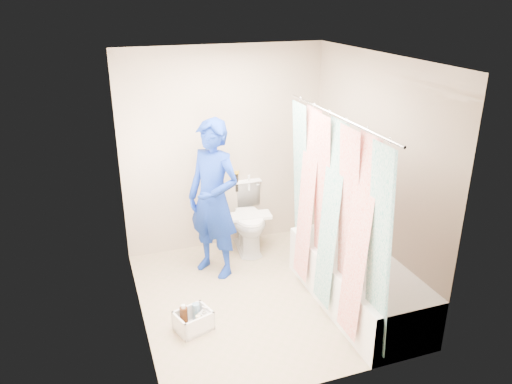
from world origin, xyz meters
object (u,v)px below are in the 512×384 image
object	(u,v)px
toilet	(248,217)
cleaning_caddy	(194,321)
plumber	(214,200)
bathtub	(357,281)

from	to	relation	value
toilet	cleaning_caddy	size ratio (longest dim) A/B	2.13
plumber	bathtub	bearing A→B (deg)	9.79
toilet	plumber	world-z (taller)	plumber
bathtub	plumber	xyz separation A→B (m)	(-1.16, 1.09, 0.60)
bathtub	toilet	size ratio (longest dim) A/B	2.16
toilet	plumber	size ratio (longest dim) A/B	0.47
plumber	cleaning_caddy	size ratio (longest dim) A/B	4.58
bathtub	plumber	bearing A→B (deg)	136.81
cleaning_caddy	plumber	bearing A→B (deg)	45.93
bathtub	toilet	world-z (taller)	toilet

